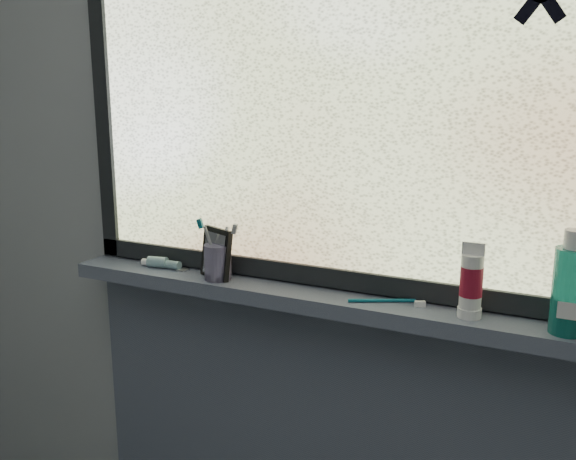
{
  "coord_description": "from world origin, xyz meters",
  "views": [
    {
      "loc": [
        0.54,
        -0.2,
        1.54
      ],
      "look_at": [
        -0.07,
        1.05,
        1.22
      ],
      "focal_mm": 40.0,
      "sensor_mm": 36.0,
      "label": 1
    }
  ],
  "objects_px": {
    "mouthwash_bottle": "(571,282)",
    "cream_tube": "(472,278)",
    "toothbrush_cup": "(218,262)",
    "vanity_mirror": "(216,253)"
  },
  "relations": [
    {
      "from": "vanity_mirror",
      "to": "toothbrush_cup",
      "type": "xyz_separation_m",
      "value": [
        0.01,
        -0.01,
        -0.02
      ]
    },
    {
      "from": "toothbrush_cup",
      "to": "vanity_mirror",
      "type": "bearing_deg",
      "value": 134.76
    },
    {
      "from": "toothbrush_cup",
      "to": "cream_tube",
      "type": "height_order",
      "value": "cream_tube"
    },
    {
      "from": "vanity_mirror",
      "to": "mouthwash_bottle",
      "type": "distance_m",
      "value": 0.88
    },
    {
      "from": "toothbrush_cup",
      "to": "mouthwash_bottle",
      "type": "relative_size",
      "value": 0.52
    },
    {
      "from": "vanity_mirror",
      "to": "cream_tube",
      "type": "xyz_separation_m",
      "value": [
        0.68,
        -0.0,
        0.02
      ]
    },
    {
      "from": "mouthwash_bottle",
      "to": "cream_tube",
      "type": "relative_size",
      "value": 1.49
    },
    {
      "from": "vanity_mirror",
      "to": "cream_tube",
      "type": "distance_m",
      "value": 0.68
    },
    {
      "from": "mouthwash_bottle",
      "to": "cream_tube",
      "type": "height_order",
      "value": "mouthwash_bottle"
    },
    {
      "from": "mouthwash_bottle",
      "to": "cream_tube",
      "type": "bearing_deg",
      "value": 178.31
    }
  ]
}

